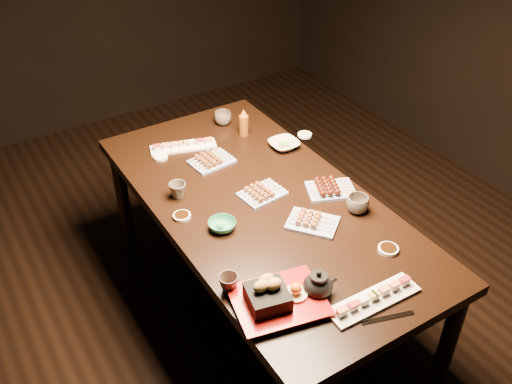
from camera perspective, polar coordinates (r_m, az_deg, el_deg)
ground at (r=3.07m, az=0.88°, el=-12.33°), size 5.00×5.00×0.00m
dining_table at (r=2.82m, az=0.54°, el=-7.01°), size 1.35×1.97×0.75m
sushi_platter_near at (r=2.15m, az=11.70°, el=-10.26°), size 0.38×0.11×0.05m
sushi_platter_far at (r=2.96m, az=-7.29°, el=4.72°), size 0.35×0.19×0.04m
yakitori_plate_center at (r=2.60m, az=0.63°, el=0.15°), size 0.21×0.16×0.05m
yakitori_plate_right at (r=2.44m, az=5.70°, el=-2.74°), size 0.25×0.26×0.05m
yakitori_plate_left at (r=2.83m, az=-4.48°, el=3.40°), size 0.22×0.17×0.05m
tsukune_plate at (r=2.64m, az=7.52°, el=0.55°), size 0.26×0.23×0.05m
edamame_bowl_green at (r=2.41m, az=-3.41°, el=-3.33°), size 0.16×0.16×0.04m
edamame_bowl_cream at (r=2.95m, az=2.82°, el=4.77°), size 0.15×0.15×0.04m
tempura_tray at (r=2.07m, az=2.32°, el=-10.03°), size 0.38×0.33×0.12m
teacup_near_left at (r=2.14m, az=-2.76°, el=-9.10°), size 0.08×0.08×0.07m
teacup_mid_right at (r=2.53m, az=10.13°, el=-1.21°), size 0.13×0.13×0.08m
teacup_far_left at (r=2.60m, az=-7.84°, el=0.17°), size 0.11×0.11×0.07m
teacup_far_right at (r=3.15m, az=-3.33°, el=7.39°), size 0.12×0.12×0.07m
teapot at (r=2.12m, az=6.23°, el=-9.06°), size 0.16×0.16×0.11m
condiment_bottle at (r=3.03m, az=-1.23°, el=7.00°), size 0.05×0.05×0.15m
sauce_dish_west at (r=2.50m, az=-7.42°, el=-2.40°), size 0.09×0.09×0.01m
sauce_dish_east at (r=3.06m, az=4.89°, el=5.71°), size 0.09×0.09×0.01m
sauce_dish_se at (r=2.37m, az=13.08°, el=-5.59°), size 0.12×0.12×0.01m
sauce_dish_nw at (r=2.90m, az=-9.53°, el=3.47°), size 0.07×0.07×0.01m
chopsticks_near at (r=2.09m, az=1.11°, el=-11.60°), size 0.24×0.06×0.01m
chopsticks_se at (r=2.12m, az=13.00°, el=-12.12°), size 0.20×0.08×0.01m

